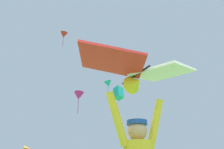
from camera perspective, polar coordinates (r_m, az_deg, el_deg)
held_stunt_kite at (r=2.96m, az=6.30°, el=0.74°), size 1.65×1.08×0.39m
distant_kite_magenta_high_left at (r=24.50m, az=-8.12°, el=-5.19°), size 1.44×1.48×2.33m
distant_kite_red_low_right at (r=32.43m, az=-11.68°, el=9.41°), size 1.38×1.42×2.25m
distant_kite_teal_mid_right at (r=23.27m, az=1.57°, el=-4.54°), size 1.05×1.36×1.47m
distant_kite_teal_overhead_distant at (r=33.24m, az=-0.93°, el=-2.31°), size 1.69×1.59×2.58m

